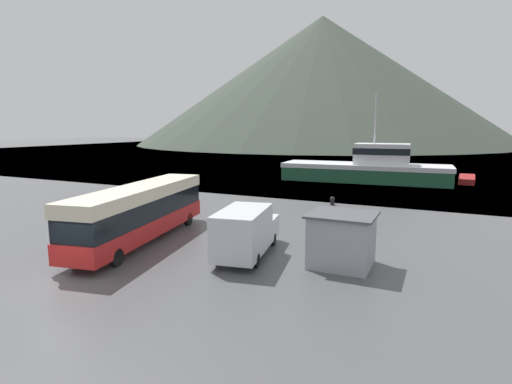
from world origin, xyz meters
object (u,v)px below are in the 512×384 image
(delivery_van, at_px, (246,231))
(small_boat, at_px, (467,179))
(tour_bus, at_px, (141,210))
(dock_kiosk, at_px, (342,239))
(storage_bin, at_px, (82,228))
(fishing_boat, at_px, (368,167))

(delivery_van, height_order, small_boat, delivery_van)
(tour_bus, relative_size, small_boat, 1.85)
(dock_kiosk, bearing_deg, small_boat, 79.15)
(delivery_van, distance_m, storage_bin, 11.07)
(fishing_boat, height_order, storage_bin, fishing_boat)
(fishing_boat, relative_size, storage_bin, 14.63)
(small_boat, bearing_deg, storage_bin, 62.51)
(delivery_van, distance_m, fishing_boat, 33.07)
(tour_bus, distance_m, dock_kiosk, 11.94)
(delivery_van, bearing_deg, dock_kiosk, -3.15)
(storage_bin, bearing_deg, dock_kiosk, 6.04)
(fishing_boat, height_order, small_boat, fishing_boat)
(fishing_boat, relative_size, dock_kiosk, 6.52)
(small_boat, bearing_deg, delivery_van, 75.48)
(small_boat, bearing_deg, fishing_boat, 25.82)
(tour_bus, bearing_deg, fishing_boat, 66.08)
(delivery_van, distance_m, small_boat, 39.70)
(delivery_van, xyz_separation_m, dock_kiosk, (4.97, 0.63, -0.04))
(tour_bus, distance_m, delivery_van, 6.95)
(delivery_van, height_order, storage_bin, delivery_van)
(storage_bin, height_order, dock_kiosk, dock_kiosk)
(tour_bus, relative_size, delivery_van, 1.94)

